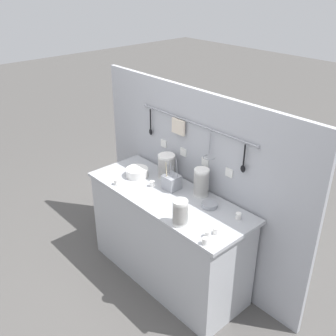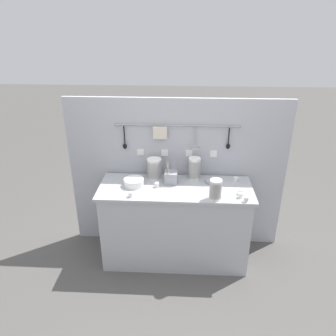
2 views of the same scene
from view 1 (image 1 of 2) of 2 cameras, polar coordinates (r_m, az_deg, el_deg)
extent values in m
plane|color=#514F4C|center=(3.83, -0.06, -15.23)|extent=(20.00, 20.00, 0.00)
cube|color=#ADAFB5|center=(3.31, -0.07, -4.06)|extent=(1.56, 0.59, 0.03)
cube|color=#ADAFB5|center=(3.56, -0.06, -10.15)|extent=(1.50, 0.56, 0.85)
cube|color=#A8AAB2|center=(3.51, 3.93, -2.29)|extent=(2.36, 0.04, 1.72)
cylinder|color=#93969E|center=(3.25, 3.85, 6.46)|extent=(1.28, 0.01, 0.01)
sphere|color=#93969E|center=(3.69, -3.31, 9.06)|extent=(0.02, 0.02, 0.02)
sphere|color=#93969E|center=(2.87, 12.96, 2.98)|extent=(0.02, 0.02, 0.02)
cylinder|color=black|center=(3.66, -2.57, 7.06)|extent=(0.01, 0.01, 0.20)
ellipsoid|color=black|center=(3.70, -2.53, 5.26)|extent=(0.04, 0.02, 0.06)
cylinder|color=#93969E|center=(3.63, -2.45, 8.66)|extent=(0.00, 0.01, 0.02)
cube|color=beige|center=(3.38, 1.52, 6.00)|extent=(0.15, 0.02, 0.13)
cylinder|color=#93969E|center=(3.36, 1.68, 7.16)|extent=(0.01, 0.01, 0.02)
cylinder|color=#93969E|center=(3.16, 6.06, 3.72)|extent=(0.01, 0.01, 0.18)
torus|color=#93969E|center=(3.21, 5.95, 1.55)|extent=(0.10, 0.10, 0.01)
cylinder|color=#93969E|center=(3.13, 6.30, 5.43)|extent=(0.01, 0.01, 0.02)
cylinder|color=black|center=(2.96, 11.01, 1.79)|extent=(0.01, 0.01, 0.17)
ellipsoid|color=black|center=(3.01, 10.82, -0.13)|extent=(0.04, 0.02, 0.06)
cylinder|color=#93969E|center=(2.93, 11.31, 3.50)|extent=(0.00, 0.01, 0.02)
cube|color=white|center=(3.63, -0.62, 3.59)|extent=(0.07, 0.01, 0.07)
cube|color=white|center=(3.45, 2.25, 2.31)|extent=(0.07, 0.01, 0.07)
cube|color=white|center=(3.29, 5.40, 0.88)|extent=(0.07, 0.01, 0.07)
cube|color=white|center=(3.14, 8.87, -0.68)|extent=(0.07, 0.01, 0.07)
cylinder|color=white|center=(3.56, -0.21, -0.99)|extent=(0.15, 0.15, 0.05)
cylinder|color=white|center=(3.55, -0.21, -0.63)|extent=(0.15, 0.15, 0.05)
cylinder|color=white|center=(3.53, -0.21, -0.27)|extent=(0.15, 0.15, 0.05)
cylinder|color=white|center=(3.52, -0.22, 0.09)|extent=(0.15, 0.15, 0.05)
cylinder|color=white|center=(3.51, -0.22, 0.46)|extent=(0.15, 0.15, 0.05)
cylinder|color=white|center=(3.50, -0.22, 0.83)|extent=(0.15, 0.15, 0.05)
cylinder|color=white|center=(3.49, -0.22, 1.20)|extent=(0.15, 0.15, 0.05)
cylinder|color=white|center=(3.48, -0.22, 1.57)|extent=(0.15, 0.15, 0.05)
cylinder|color=white|center=(3.30, 4.79, -3.50)|extent=(0.13, 0.13, 0.05)
cylinder|color=white|center=(3.28, 4.81, -3.09)|extent=(0.13, 0.13, 0.05)
cylinder|color=white|center=(3.27, 4.83, -2.68)|extent=(0.13, 0.13, 0.05)
cylinder|color=white|center=(3.26, 4.85, -2.27)|extent=(0.13, 0.13, 0.05)
cylinder|color=white|center=(3.24, 4.87, -1.85)|extent=(0.13, 0.13, 0.05)
cylinder|color=white|center=(3.23, 4.88, -1.43)|extent=(0.13, 0.13, 0.05)
cylinder|color=white|center=(3.22, 4.90, -1.01)|extent=(0.13, 0.13, 0.05)
cylinder|color=white|center=(3.20, 4.92, -0.58)|extent=(0.13, 0.13, 0.05)
cylinder|color=white|center=(2.93, 1.76, -7.76)|extent=(0.11, 0.11, 0.05)
cylinder|color=white|center=(2.92, 1.77, -7.34)|extent=(0.11, 0.11, 0.05)
cylinder|color=white|center=(2.90, 1.78, -6.92)|extent=(0.11, 0.11, 0.05)
cylinder|color=white|center=(2.89, 1.79, -6.49)|extent=(0.11, 0.11, 0.05)
cylinder|color=white|center=(2.87, 1.79, -6.06)|extent=(0.11, 0.11, 0.05)
cylinder|color=white|center=(2.86, 1.80, -5.62)|extent=(0.11, 0.11, 0.05)
cylinder|color=white|center=(2.84, 1.81, -5.18)|extent=(0.11, 0.11, 0.05)
cylinder|color=white|center=(3.59, -4.49, -1.10)|extent=(0.20, 0.20, 0.01)
cylinder|color=white|center=(3.59, -4.49, -0.98)|extent=(0.20, 0.20, 0.01)
cylinder|color=white|center=(3.59, -4.50, -0.87)|extent=(0.20, 0.20, 0.01)
cylinder|color=white|center=(3.58, -4.50, -0.75)|extent=(0.20, 0.20, 0.01)
cylinder|color=white|center=(3.58, -4.51, -0.63)|extent=(0.20, 0.20, 0.01)
cylinder|color=white|center=(3.57, -4.51, -0.51)|extent=(0.20, 0.20, 0.01)
cylinder|color=white|center=(3.57, -4.52, -0.40)|extent=(0.20, 0.20, 0.01)
cylinder|color=white|center=(3.57, -4.52, -0.28)|extent=(0.20, 0.20, 0.01)
cylinder|color=white|center=(3.56, -4.53, -0.16)|extent=(0.20, 0.20, 0.01)
cylinder|color=#93969E|center=(3.15, 6.05, -5.33)|extent=(0.13, 0.13, 0.04)
cube|color=#93969E|center=(3.36, 0.53, -2.05)|extent=(0.13, 0.13, 0.12)
cylinder|color=#C6B793|center=(3.31, -0.19, -0.64)|extent=(0.01, 0.02, 0.19)
cylinder|color=#93969E|center=(3.34, -0.11, -0.63)|extent=(0.03, 0.02, 0.16)
cylinder|color=#C6B793|center=(3.31, -0.24, -0.92)|extent=(0.03, 0.02, 0.16)
cylinder|color=#93969E|center=(3.34, 0.29, -0.50)|extent=(0.01, 0.03, 0.17)
cylinder|color=#93969E|center=(3.34, 0.11, -0.45)|extent=(0.02, 0.01, 0.18)
cylinder|color=#93969E|center=(3.28, 0.44, -0.75)|extent=(0.01, 0.01, 0.20)
cylinder|color=#93969E|center=(3.30, 0.74, -1.00)|extent=(0.03, 0.03, 0.17)
cylinder|color=#93969E|center=(3.29, 1.33, -0.54)|extent=(0.03, 0.01, 0.22)
cylinder|color=white|center=(2.85, 6.95, -9.03)|extent=(0.04, 0.04, 0.05)
cylinder|color=white|center=(3.46, -7.48, -2.02)|extent=(0.04, 0.04, 0.05)
cylinder|color=white|center=(3.41, -2.33, -2.31)|extent=(0.04, 0.04, 0.05)
cylinder|color=white|center=(2.82, 5.81, -9.52)|extent=(0.04, 0.04, 0.05)
cylinder|color=white|center=(2.75, 5.41, -10.51)|extent=(0.04, 0.04, 0.05)
cylinder|color=white|center=(3.03, 10.18, -6.86)|extent=(0.04, 0.04, 0.05)
camera|label=2|loc=(2.28, -70.02, 6.46)|focal=35.00mm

